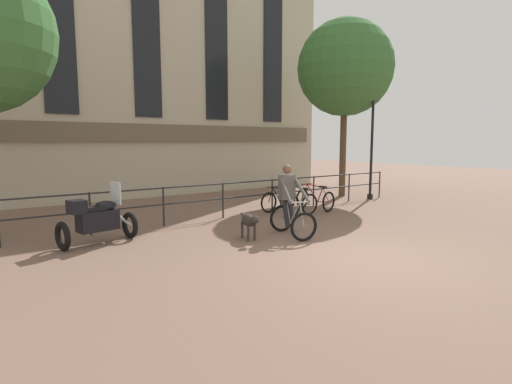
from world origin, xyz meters
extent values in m
plane|color=#7A5B4C|center=(0.00, 0.00, 0.00)|extent=(60.00, 60.00, 0.00)
cylinder|color=#232326|center=(-3.75, 5.20, 0.53)|extent=(0.05, 0.05, 1.05)
cylinder|color=#232326|center=(-1.88, 5.20, 0.53)|extent=(0.05, 0.05, 1.05)
cylinder|color=#232326|center=(0.00, 5.20, 0.53)|extent=(0.05, 0.05, 1.05)
cylinder|color=#232326|center=(1.88, 5.20, 0.53)|extent=(0.05, 0.05, 1.05)
cylinder|color=#232326|center=(3.75, 5.20, 0.53)|extent=(0.05, 0.05, 1.05)
cylinder|color=#232326|center=(5.62, 5.20, 0.53)|extent=(0.05, 0.05, 1.05)
cylinder|color=#232326|center=(7.50, 5.20, 0.53)|extent=(0.05, 0.05, 1.05)
cylinder|color=#232326|center=(0.00, 5.20, 1.02)|extent=(15.00, 0.04, 0.04)
cylinder|color=#232326|center=(0.00, 5.20, 0.58)|extent=(15.00, 0.04, 0.04)
cube|color=#BCB299|center=(0.00, 11.00, 5.96)|extent=(18.00, 0.60, 11.92)
cube|color=brown|center=(0.00, 10.64, 2.60)|extent=(17.10, 0.12, 0.70)
cube|color=black|center=(-3.15, 10.67, 6.55)|extent=(1.10, 0.06, 6.67)
cube|color=black|center=(0.00, 10.67, 6.55)|extent=(1.10, 0.06, 6.67)
cube|color=black|center=(3.15, 10.67, 6.55)|extent=(1.10, 0.06, 6.67)
cube|color=black|center=(6.30, 10.67, 6.55)|extent=(1.10, 0.06, 6.67)
torus|color=black|center=(-0.04, 1.69, 0.34)|extent=(0.68, 0.23, 0.68)
torus|color=black|center=(0.23, 2.76, 0.34)|extent=(0.68, 0.23, 0.68)
cylinder|color=#9E998E|center=(0.06, 2.11, 0.58)|extent=(0.15, 0.48, 0.60)
cylinder|color=#9E998E|center=(0.14, 2.43, 0.54)|extent=(0.09, 0.23, 0.52)
cylinder|color=#9E998E|center=(0.09, 2.21, 0.83)|extent=(0.20, 0.65, 0.10)
cylinder|color=#9E998E|center=(0.17, 2.55, 0.31)|extent=(0.13, 0.44, 0.08)
cylinder|color=#9E998E|center=(0.20, 2.64, 0.57)|extent=(0.09, 0.26, 0.47)
cylinder|color=#9E998E|center=(-0.02, 1.79, 0.60)|extent=(0.08, 0.23, 0.54)
cylinder|color=#9E998E|center=(0.01, 1.89, 0.87)|extent=(0.47, 0.15, 0.03)
cube|color=black|center=(0.17, 2.53, 0.82)|extent=(0.17, 0.26, 0.05)
cube|color=#56514C|center=(0.17, 2.53, 1.15)|extent=(0.40, 0.30, 0.60)
sphere|color=brown|center=(0.17, 2.53, 1.59)|extent=(0.22, 0.22, 0.22)
cylinder|color=#56514C|center=(-0.12, 2.26, 1.14)|extent=(0.31, 0.70, 0.60)
cylinder|color=#56514C|center=(0.29, 2.15, 1.14)|extent=(0.19, 0.72, 0.60)
cylinder|color=black|center=(0.08, 2.45, 0.52)|extent=(0.15, 0.32, 0.69)
cylinder|color=black|center=(0.21, 2.41, 0.58)|extent=(0.21, 0.32, 0.58)
ellipsoid|color=#332D28|center=(-0.93, 2.61, 0.45)|extent=(0.35, 0.60, 0.29)
cylinder|color=#332D28|center=(-0.98, 2.39, 0.47)|extent=(0.18, 0.18, 0.17)
sphere|color=#332D28|center=(-1.01, 2.24, 0.53)|extent=(0.18, 0.18, 0.18)
cone|color=#332D28|center=(-1.02, 2.16, 0.52)|extent=(0.12, 0.13, 0.10)
cylinder|color=#332D28|center=(-0.86, 2.93, 0.51)|extent=(0.09, 0.19, 0.11)
cylinder|color=#332D28|center=(-1.04, 2.45, 0.20)|extent=(0.06, 0.06, 0.39)
cylinder|color=#332D28|center=(-0.89, 2.41, 0.20)|extent=(0.06, 0.06, 0.39)
cylinder|color=#332D28|center=(-0.97, 2.80, 0.20)|extent=(0.06, 0.06, 0.39)
cylinder|color=#332D28|center=(-0.82, 2.76, 0.20)|extent=(0.06, 0.06, 0.39)
torus|color=black|center=(-3.09, 4.37, 0.31)|extent=(0.24, 0.63, 0.62)
torus|color=black|center=(-4.59, 4.08, 0.31)|extent=(0.24, 0.63, 0.62)
cube|color=black|center=(-3.84, 4.22, 0.53)|extent=(0.90, 0.55, 0.44)
ellipsoid|color=black|center=(-3.65, 4.26, 0.83)|extent=(0.53, 0.41, 0.24)
cube|color=black|center=(-3.94, 4.20, 0.80)|extent=(0.61, 0.40, 0.10)
cylinder|color=#B2B2B7|center=(-3.28, 4.33, 0.49)|extent=(0.43, 0.14, 0.41)
cube|color=silver|center=(-3.40, 4.31, 1.10)|extent=(0.11, 0.44, 0.50)
cube|color=black|center=(-4.27, 4.14, 0.89)|extent=(0.38, 0.41, 0.28)
torus|color=black|center=(1.63, 5.07, 0.33)|extent=(0.66, 0.09, 0.66)
torus|color=black|center=(1.69, 4.03, 0.33)|extent=(0.66, 0.09, 0.66)
cylinder|color=black|center=(1.65, 4.67, 0.56)|extent=(0.06, 0.47, 0.58)
cylinder|color=black|center=(1.67, 4.35, 0.53)|extent=(0.04, 0.22, 0.51)
cylinder|color=black|center=(1.66, 4.57, 0.81)|extent=(0.07, 0.63, 0.10)
cylinder|color=black|center=(1.68, 4.24, 0.31)|extent=(0.05, 0.42, 0.07)
cylinder|color=black|center=(1.68, 4.14, 0.55)|extent=(0.04, 0.25, 0.46)
cylinder|color=black|center=(1.64, 4.98, 0.59)|extent=(0.04, 0.21, 0.52)
cylinder|color=black|center=(1.64, 4.89, 0.84)|extent=(0.48, 0.05, 0.03)
cube|color=black|center=(1.68, 4.26, 0.80)|extent=(0.13, 0.25, 0.05)
torus|color=black|center=(2.43, 5.07, 0.33)|extent=(0.66, 0.08, 0.66)
torus|color=black|center=(2.41, 4.03, 0.33)|extent=(0.66, 0.08, 0.66)
cylinder|color=#194C2D|center=(2.42, 4.67, 0.56)|extent=(0.04, 0.47, 0.58)
cylinder|color=#194C2D|center=(2.41, 4.35, 0.53)|extent=(0.04, 0.22, 0.51)
cylinder|color=#194C2D|center=(2.42, 4.57, 0.81)|extent=(0.05, 0.63, 0.10)
cylinder|color=#194C2D|center=(2.41, 4.24, 0.31)|extent=(0.04, 0.42, 0.07)
cylinder|color=#194C2D|center=(2.41, 4.14, 0.55)|extent=(0.03, 0.25, 0.46)
cylinder|color=#194C2D|center=(2.43, 4.98, 0.59)|extent=(0.03, 0.21, 0.52)
cylinder|color=#194C2D|center=(2.43, 4.89, 0.84)|extent=(0.48, 0.04, 0.03)
cube|color=black|center=(2.41, 4.26, 0.80)|extent=(0.13, 0.24, 0.05)
torus|color=black|center=(3.09, 5.07, 0.33)|extent=(0.66, 0.17, 0.66)
torus|color=black|center=(3.26, 4.03, 0.33)|extent=(0.66, 0.17, 0.66)
cylinder|color=maroon|center=(3.16, 4.66, 0.56)|extent=(0.11, 0.47, 0.58)
cylinder|color=maroon|center=(3.21, 4.35, 0.53)|extent=(0.07, 0.22, 0.51)
cylinder|color=maroon|center=(3.17, 4.57, 0.81)|extent=(0.14, 0.63, 0.10)
cylinder|color=maroon|center=(3.23, 4.24, 0.31)|extent=(0.09, 0.42, 0.07)
cylinder|color=maroon|center=(3.24, 4.15, 0.55)|extent=(0.06, 0.25, 0.46)
cylinder|color=maroon|center=(3.11, 4.97, 0.59)|extent=(0.06, 0.21, 0.52)
cylinder|color=maroon|center=(3.12, 4.88, 0.84)|extent=(0.48, 0.11, 0.03)
cube|color=black|center=(3.23, 4.26, 0.80)|extent=(0.16, 0.26, 0.05)
cylinder|color=black|center=(6.75, 5.08, 0.10)|extent=(0.22, 0.22, 0.20)
cylinder|color=black|center=(6.75, 5.08, 2.12)|extent=(0.10, 0.10, 4.25)
sphere|color=silver|center=(6.75, 5.08, 4.36)|extent=(0.28, 0.28, 0.28)
cylinder|color=brown|center=(6.55, 6.36, 2.07)|extent=(0.26, 0.26, 4.14)
sphere|color=#386B33|center=(6.55, 6.36, 5.20)|extent=(3.84, 3.84, 3.84)
camera|label=1|loc=(-6.18, -4.76, 2.25)|focal=28.00mm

